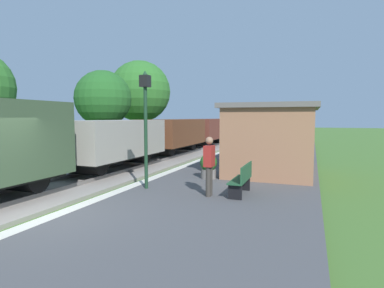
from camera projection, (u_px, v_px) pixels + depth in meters
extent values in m
plane|color=#47702D|center=(37.00, 226.00, 7.36)|extent=(160.00, 160.00, 0.00)
cube|color=#4C4C4F|center=(161.00, 239.00, 6.22)|extent=(6.00, 60.00, 0.25)
cube|color=silver|center=(50.00, 217.00, 7.20)|extent=(0.36, 60.00, 0.01)
cylinder|color=black|center=(20.00, 177.00, 9.71)|extent=(1.56, 0.84, 0.84)
cylinder|color=black|center=(49.00, 164.00, 10.77)|extent=(0.20, 0.30, 0.20)
cube|color=gray|center=(112.00, 138.00, 14.12)|extent=(2.50, 5.60, 1.60)
cube|color=black|center=(112.00, 153.00, 14.17)|extent=(2.10, 5.15, 0.50)
cylinder|color=black|center=(133.00, 154.00, 15.86)|extent=(1.56, 0.84, 0.84)
cylinder|color=black|center=(86.00, 164.00, 12.52)|extent=(1.56, 0.84, 0.84)
cylinder|color=black|center=(145.00, 147.00, 16.92)|extent=(0.20, 0.30, 0.20)
cylinder|color=black|center=(64.00, 161.00, 11.42)|extent=(0.20, 0.30, 0.20)
cube|color=brown|center=(173.00, 132.00, 20.27)|extent=(2.50, 5.60, 1.60)
cube|color=black|center=(173.00, 142.00, 20.32)|extent=(2.10, 5.15, 0.50)
cylinder|color=black|center=(183.00, 144.00, 22.02)|extent=(1.56, 0.84, 0.84)
cylinder|color=black|center=(160.00, 149.00, 18.67)|extent=(1.56, 0.84, 0.84)
cylinder|color=black|center=(189.00, 139.00, 23.08)|extent=(0.20, 0.30, 0.20)
cylinder|color=black|center=(151.00, 146.00, 17.57)|extent=(0.20, 0.30, 0.20)
cube|color=brown|center=(205.00, 129.00, 26.43)|extent=(2.50, 5.60, 1.60)
cube|color=black|center=(205.00, 136.00, 26.48)|extent=(2.10, 5.15, 0.50)
cylinder|color=black|center=(211.00, 138.00, 28.17)|extent=(1.56, 0.84, 0.84)
cylinder|color=black|center=(198.00, 141.00, 24.83)|extent=(1.56, 0.84, 0.84)
cylinder|color=black|center=(215.00, 135.00, 29.23)|extent=(0.20, 0.30, 0.20)
cylinder|color=black|center=(193.00, 139.00, 23.73)|extent=(0.20, 0.30, 0.20)
cube|color=brown|center=(225.00, 127.00, 32.58)|extent=(2.50, 5.60, 1.60)
cube|color=black|center=(225.00, 133.00, 32.63)|extent=(2.10, 5.15, 0.50)
cylinder|color=black|center=(229.00, 134.00, 34.33)|extent=(1.56, 0.84, 0.84)
cylinder|color=black|center=(221.00, 136.00, 30.98)|extent=(1.56, 0.84, 0.84)
cylinder|color=black|center=(232.00, 132.00, 35.38)|extent=(0.20, 0.30, 0.20)
cylinder|color=black|center=(217.00, 134.00, 29.88)|extent=(0.20, 0.30, 0.20)
cube|color=#9E6B4C|center=(274.00, 140.00, 13.46)|extent=(3.20, 5.50, 2.60)
cube|color=#66605B|center=(274.00, 107.00, 13.35)|extent=(3.50, 5.80, 0.18)
cube|color=black|center=(230.00, 138.00, 12.99)|extent=(0.03, 0.90, 0.80)
cube|color=#1E4C2D|center=(240.00, 180.00, 9.27)|extent=(0.42, 1.50, 0.04)
cube|color=#1E4C2D|center=(246.00, 172.00, 9.19)|extent=(0.04, 1.50, 0.45)
cube|color=black|center=(235.00, 192.00, 8.73)|extent=(0.38, 0.06, 0.42)
cube|color=black|center=(244.00, 184.00, 9.85)|extent=(0.38, 0.06, 0.42)
cylinder|color=#38332D|center=(208.00, 182.00, 9.04)|extent=(0.15, 0.15, 0.86)
cylinder|color=#38332D|center=(210.00, 181.00, 9.19)|extent=(0.15, 0.15, 0.86)
cube|color=maroon|center=(209.00, 156.00, 9.06)|extent=(0.24, 0.38, 0.60)
sphere|color=#936B51|center=(209.00, 141.00, 9.02)|extent=(0.22, 0.22, 0.22)
cylinder|color=slate|center=(208.00, 174.00, 11.79)|extent=(0.56, 0.56, 0.34)
sphere|color=#235B23|center=(209.00, 162.00, 11.75)|extent=(0.64, 0.64, 0.64)
cylinder|color=#193823|center=(146.00, 138.00, 10.00)|extent=(0.11, 0.11, 3.20)
cube|color=black|center=(145.00, 81.00, 9.85)|extent=(0.28, 0.28, 0.36)
sphere|color=#F2E5BF|center=(145.00, 81.00, 9.85)|extent=(0.20, 0.20, 0.20)
cone|color=#193823|center=(145.00, 73.00, 9.83)|extent=(0.20, 0.20, 0.16)
cylinder|color=#4C3823|center=(104.00, 138.00, 20.04)|extent=(0.28, 0.28, 2.38)
sphere|color=#235B23|center=(103.00, 99.00, 19.83)|extent=(3.49, 3.49, 3.49)
cylinder|color=#4C3823|center=(141.00, 132.00, 25.24)|extent=(0.28, 0.28, 2.75)
sphere|color=#2D6B28|center=(140.00, 91.00, 24.98)|extent=(4.78, 4.78, 4.78)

